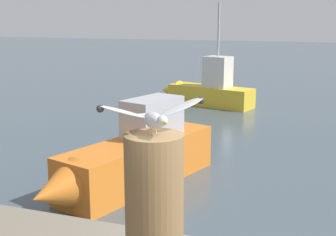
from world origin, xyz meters
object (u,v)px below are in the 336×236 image
object	(u,v)px
seagull	(154,116)
boat_orange	(130,159)
boat_yellow	(205,90)
mooring_post	(154,207)

from	to	relation	value
seagull	boat_orange	xyz separation A→B (m)	(-2.45, 4.97, -2.01)
boat_orange	boat_yellow	distance (m)	8.64
seagull	boat_orange	bearing A→B (deg)	116.24
mooring_post	seagull	xyz separation A→B (m)	(0.00, -0.00, 0.58)
mooring_post	boat_orange	world-z (taller)	mooring_post
mooring_post	seagull	bearing A→B (deg)	-46.44
mooring_post	seagull	distance (m)	0.58
mooring_post	boat_yellow	bearing A→B (deg)	104.03
mooring_post	boat_yellow	xyz separation A→B (m)	(-3.39, 13.55, -1.43)
seagull	boat_yellow	size ratio (longest dim) A/B	0.15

